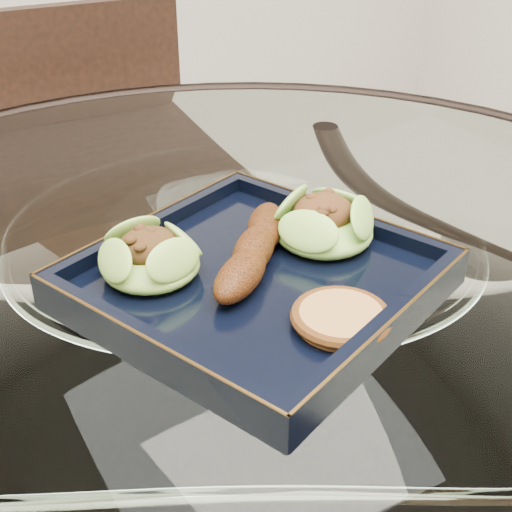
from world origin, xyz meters
TOP-DOWN VIEW (x-y plane):
  - dining_table at (-0.00, -0.00)m, footprint 1.13×1.13m
  - dining_chair at (0.02, 0.53)m, footprint 0.40×0.40m
  - navy_plate at (-0.01, -0.04)m, footprint 0.35×0.35m
  - lettuce_wrap_left at (-0.09, 0.00)m, footprint 0.10×0.10m
  - lettuce_wrap_right at (0.07, -0.02)m, footprint 0.11×0.11m
  - roasted_plantain at (-0.01, -0.03)m, footprint 0.14×0.14m
  - crumb_patty at (0.01, -0.14)m, footprint 0.09×0.09m

SIDE VIEW (x-z plane):
  - dining_chair at x=0.02m, z-range 0.05..0.94m
  - dining_table at x=0.00m, z-range 0.21..0.98m
  - navy_plate at x=-0.01m, z-range 0.76..0.78m
  - crumb_patty at x=0.01m, z-range 0.78..0.80m
  - roasted_plantain at x=-0.01m, z-range 0.78..0.81m
  - lettuce_wrap_left at x=-0.09m, z-range 0.78..0.81m
  - lettuce_wrap_right at x=0.07m, z-range 0.78..0.82m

